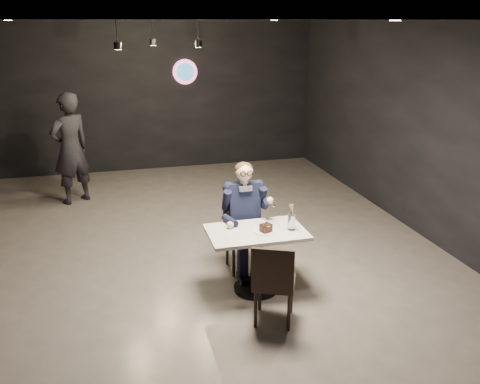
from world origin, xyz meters
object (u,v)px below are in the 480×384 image
object	(u,v)px
seated_man	(244,216)
main_table	(256,261)
passerby	(71,149)
chair_near	(274,281)
chair_far	(243,235)
sundae_glass	(291,222)

from	to	relation	value
seated_man	main_table	bearing A→B (deg)	-90.00
main_table	passerby	distance (m)	4.35
main_table	chair_near	xyz separation A→B (m)	(-0.00, -0.65, 0.09)
chair_near	seated_man	world-z (taller)	seated_man
passerby	seated_man	bearing A→B (deg)	90.63
chair_near	passerby	bearing A→B (deg)	140.71
chair_far	sundae_glass	bearing A→B (deg)	-57.99
main_table	sundae_glass	xyz separation A→B (m)	(0.39, -0.07, 0.47)
main_table	chair_near	size ratio (longest dim) A/B	1.20
chair_near	sundae_glass	world-z (taller)	sundae_glass
chair_far	passerby	xyz separation A→B (m)	(-2.15, 3.18, 0.48)
seated_man	passerby	distance (m)	3.85
chair_far	passerby	bearing A→B (deg)	124.08
passerby	sundae_glass	bearing A→B (deg)	90.29
chair_far	chair_near	xyz separation A→B (m)	(0.00, -1.20, 0.00)
passerby	chair_near	bearing A→B (deg)	82.69
chair_far	sundae_glass	distance (m)	0.83
passerby	chair_far	bearing A→B (deg)	90.63
seated_man	chair_far	bearing A→B (deg)	0.00
main_table	chair_far	distance (m)	0.56
sundae_glass	passerby	bearing A→B (deg)	123.75
main_table	chair_far	size ratio (longest dim) A/B	1.20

